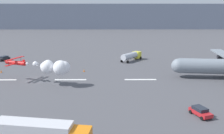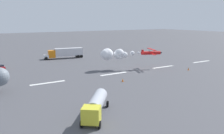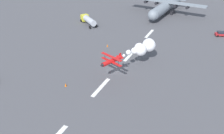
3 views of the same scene
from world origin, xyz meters
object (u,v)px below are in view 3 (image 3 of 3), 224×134
Objects in this scene: fuel_tanker_truck at (88,20)px; followme_car_yellow at (222,34)px; stunt_biplane_red at (143,47)px; traffic_cone_near at (66,85)px; traffic_cone_far at (107,45)px; cargo_transport_plane at (165,6)px.

fuel_tanker_truck is 44.76m from followme_car_yellow.
fuel_tanker_truck is (20.58, 27.01, -2.73)m from stunt_biplane_red.
traffic_cone_near is at bearing 145.72° from stunt_biplane_red.
followme_car_yellow reaches higher than traffic_cone_far.
followme_car_yellow reaches higher than traffic_cone_near.
followme_car_yellow is (7.94, -44.04, -0.93)m from fuel_tanker_truck.
cargo_transport_plane is 7.04× the size of followme_car_yellow.
followme_car_yellow is at bearing -124.20° from cargo_transport_plane.
traffic_cone_near is at bearing 173.97° from cargo_transport_plane.
traffic_cone_near is (-60.92, 6.44, -2.92)m from cargo_transport_plane.
fuel_tanker_truck reaches higher than traffic_cone_far.
traffic_cone_near is (-17.22, 11.74, -4.10)m from stunt_biplane_red.
traffic_cone_near is (-45.74, 28.77, -0.44)m from followme_car_yellow.
cargo_transport_plane reaches higher than stunt_biplane_red.
fuel_tanker_truck is at bearing 100.22° from followme_car_yellow.
followme_car_yellow is 5.90× the size of traffic_cone_far.
traffic_cone_near is (-37.80, -15.27, -1.37)m from fuel_tanker_truck.
traffic_cone_near is at bearing 147.83° from followme_car_yellow.
stunt_biplane_red is 23.40× the size of traffic_cone_far.
stunt_biplane_red is 33.41m from followme_car_yellow.
stunt_biplane_red is at bearing -127.30° from fuel_tanker_truck.
followme_car_yellow is 54.04m from traffic_cone_near.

